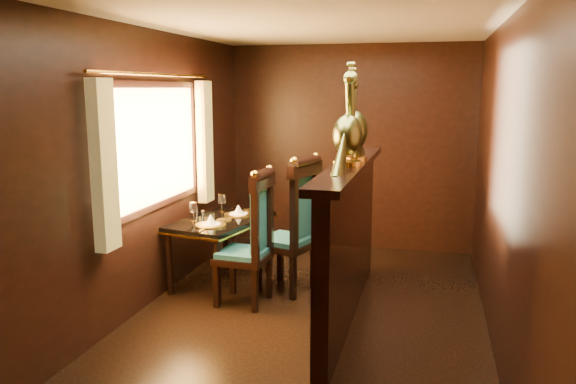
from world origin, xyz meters
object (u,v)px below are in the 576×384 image
peacock_left (348,117)px  peacock_right (353,113)px  chair_right (297,222)px  dining_table (221,225)px  chair_left (255,234)px

peacock_left → peacock_right: 0.31m
peacock_left → chair_right: bearing=131.0°
peacock_right → peacock_left: bearing=-90.0°
chair_right → peacock_left: 1.35m
dining_table → chair_right: 0.82m
peacock_left → dining_table: bearing=152.4°
dining_table → peacock_right: 1.85m
chair_left → peacock_left: bearing=-12.8°
dining_table → chair_left: bearing=-30.8°
chair_right → peacock_right: (0.56, -0.34, 1.06)m
chair_left → peacock_right: peacock_right is taller
dining_table → peacock_left: 1.93m
chair_left → peacock_right: (0.87, 0.06, 1.10)m
dining_table → peacock_left: size_ratio=1.61×
peacock_left → peacock_right: bearing=90.0°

